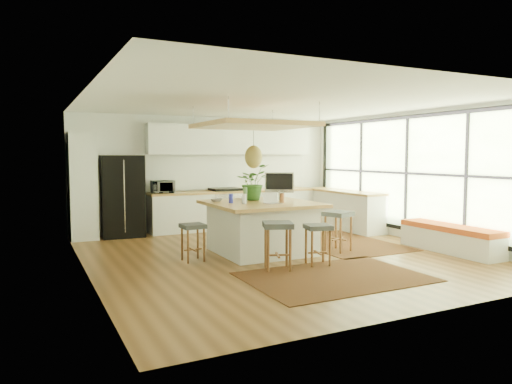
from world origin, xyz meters
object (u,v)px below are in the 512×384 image
stool_right_back (311,225)px  laptop (273,197)px  fridge (123,194)px  stool_near_right (318,243)px  stool_right_front (338,232)px  island_plant (252,186)px  stool_near_left (278,247)px  island (261,227)px  microwave (163,185)px  stool_left_side (193,240)px  monitor (279,186)px

stool_right_back → laptop: laptop is taller
fridge → stool_near_right: bearing=-56.6°
stool_near_right → stool_right_front: stool_right_front is taller
laptop → island_plant: size_ratio=0.44×
stool_near_right → stool_right_front: size_ratio=0.89×
stool_near_left → stool_right_back: bearing=44.8°
island → stool_near_right: 1.34m
fridge → stool_right_front: size_ratio=2.38×
laptop → microwave: size_ratio=0.59×
island → microwave: (-1.05, 2.87, 0.63)m
stool_right_back → fridge: bearing=144.3°
island → island_plant: size_ratio=2.73×
stool_left_side → island_plant: bearing=21.9°
island → laptop: laptop is taller
stool_near_left → microwave: size_ratio=1.48×
stool_right_back → laptop: size_ratio=2.07×
island → stool_near_right: size_ratio=2.79×
stool_left_side → stool_right_back: bearing=11.8°
island → stool_near_left: size_ratio=2.47×
stool_near_left → stool_right_back: 2.47m
monitor → microwave: (-1.60, 2.56, -0.09)m
monitor → fridge: bearing=169.9°
stool_near_left → stool_left_side: bearing=130.1°
stool_right_back → monitor: 1.20m
island → microwave: size_ratio=3.65×
monitor → island_plant: bearing=-160.0°
stool_right_back → microwave: (-2.44, 2.40, 0.74)m
stool_right_back → island_plant: (-1.35, -0.02, 0.84)m
stool_left_side → fridge: bearing=101.4°
island → stool_right_back: (1.39, 0.47, -0.11)m
island → stool_right_front: size_ratio=2.48×
stool_left_side → stool_right_front: bearing=-9.4°
microwave → stool_near_right: bearing=-66.4°
island → stool_left_side: bearing=-175.5°
fridge → microwave: (0.89, 0.00, 0.17)m
island → monitor: bearing=29.4°
stool_left_side → island: bearing=4.5°
stool_right_back → stool_left_side: (-2.74, -0.57, 0.00)m
stool_near_left → microwave: (-0.69, 4.14, 0.74)m
island → monitor: monitor is taller
stool_near_right → island_plant: bearing=101.0°
stool_right_back → laptop: bearing=-148.7°
stool_near_right → island: bearing=106.2°
laptop → stool_right_back: bearing=33.0°
island → monitor: (0.55, 0.31, 0.72)m
stool_left_side → microwave: (0.29, 2.97, 0.74)m
stool_near_right → island_plant: island_plant is taller
stool_left_side → microwave: microwave is taller
stool_near_left → monitor: monitor is taller
island → island_plant: bearing=85.4°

